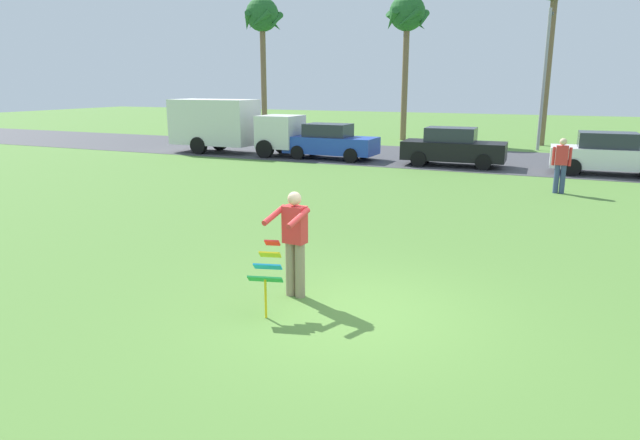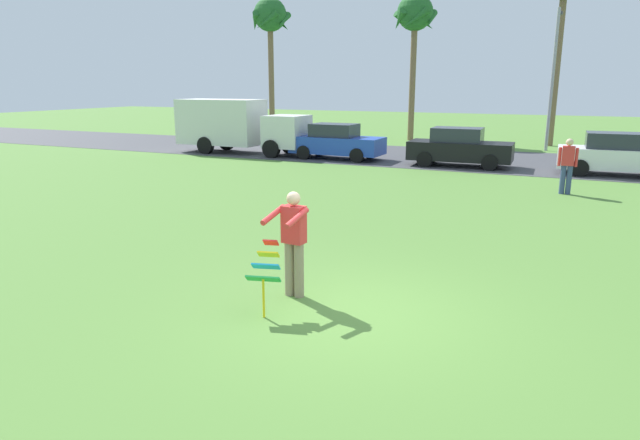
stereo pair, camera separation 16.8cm
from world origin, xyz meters
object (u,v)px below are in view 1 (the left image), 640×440
object	(u,v)px
palm_tree_left_near	(262,21)
palm_tree_right_near	(407,19)
parked_truck_white_box	(229,125)
parked_car_white	(609,154)
parked_car_black	(453,147)
person_walker_near	(561,164)
parked_car_blue	(330,142)
kite_held	(268,269)
streetlight_pole	(545,71)
person_kite_flyer	(294,240)

from	to	relation	value
palm_tree_left_near	palm_tree_right_near	distance (m)	9.29
parked_truck_white_box	parked_car_white	distance (m)	16.87
parked_truck_white_box	parked_car_black	bearing A→B (deg)	-0.01
parked_car_white	person_walker_near	world-z (taller)	person_walker_near
person_walker_near	parked_car_blue	bearing A→B (deg)	154.20
kite_held	streetlight_pole	xyz separation A→B (m)	(2.62, 24.43, 3.29)
kite_held	palm_tree_left_near	size ratio (longest dim) A/B	0.12
palm_tree_left_near	person_walker_near	bearing A→B (deg)	-37.32
parked_truck_white_box	palm_tree_left_near	xyz separation A→B (m)	(-3.15, 9.28, 5.86)
parked_car_black	streetlight_pole	xyz separation A→B (m)	(3.01, 7.66, 3.22)
palm_tree_right_near	parked_truck_white_box	bearing A→B (deg)	-121.14
parked_car_black	palm_tree_right_near	xyz separation A→B (m)	(-4.90, 10.09, 6.29)
person_kite_flyer	palm_tree_right_near	xyz separation A→B (m)	(-5.35, 26.08, 6.11)
parked_truck_white_box	parked_car_white	bearing A→B (deg)	-0.00
streetlight_pole	parked_car_white	bearing A→B (deg)	-69.64
parked_car_blue	parked_car_white	xyz separation A→B (m)	(11.42, -0.00, 0.00)
parked_car_white	palm_tree_right_near	bearing A→B (deg)	136.83
parked_car_white	person_walker_near	size ratio (longest dim) A/B	2.46
parked_car_black	palm_tree_left_near	bearing A→B (deg)	146.75
parked_car_black	person_kite_flyer	bearing A→B (deg)	-88.40
kite_held	parked_car_black	xyz separation A→B (m)	(-0.39, 16.77, 0.06)
kite_held	parked_truck_white_box	xyz separation A→B (m)	(-11.40, 16.77, 0.70)
person_kite_flyer	palm_tree_left_near	xyz separation A→B (m)	(-14.60, 25.26, 6.32)
parked_truck_white_box	palm_tree_right_near	distance (m)	13.08
kite_held	palm_tree_right_near	size ratio (longest dim) A/B	0.13
streetlight_pole	parked_car_blue	bearing A→B (deg)	-138.24
parked_car_black	palm_tree_left_near	size ratio (longest dim) A/B	0.49
kite_held	streetlight_pole	distance (m)	24.79
person_kite_flyer	parked_car_black	size ratio (longest dim) A/B	0.41
parked_truck_white_box	person_walker_near	size ratio (longest dim) A/B	3.87
parked_car_white	palm_tree_left_near	size ratio (longest dim) A/B	0.49
kite_held	parked_car_white	xyz separation A→B (m)	(5.46, 16.77, 0.06)
parked_car_black	parked_truck_white_box	bearing A→B (deg)	179.99
kite_held	palm_tree_left_near	bearing A→B (deg)	119.19
kite_held	palm_tree_left_near	distance (m)	30.55
parked_car_black	palm_tree_left_near	xyz separation A→B (m)	(-14.16, 9.28, 6.50)
streetlight_pole	person_kite_flyer	bearing A→B (deg)	-96.19
parked_car_white	palm_tree_left_near	distance (m)	23.00
parked_car_blue	parked_truck_white_box	bearing A→B (deg)	-179.99
palm_tree_right_near	streetlight_pole	xyz separation A→B (m)	(7.92, -2.43, -3.07)
person_kite_flyer	parked_car_black	distance (m)	15.99
kite_held	parked_truck_white_box	distance (m)	20.29
parked_truck_white_box	streetlight_pole	bearing A→B (deg)	28.66
person_kite_flyer	parked_truck_white_box	world-z (taller)	parked_truck_white_box
palm_tree_right_near	parked_car_white	bearing A→B (deg)	-43.17
parked_truck_white_box	palm_tree_right_near	size ratio (longest dim) A/B	0.79
palm_tree_left_near	palm_tree_right_near	world-z (taller)	palm_tree_left_near
kite_held	parked_truck_white_box	size ratio (longest dim) A/B	0.16
parked_car_blue	kite_held	bearing A→B (deg)	-70.43
person_walker_near	streetlight_pole	bearing A→B (deg)	95.57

